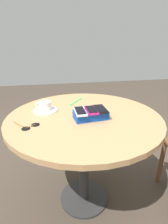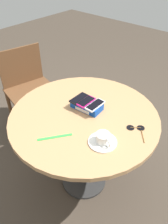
% 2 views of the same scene
% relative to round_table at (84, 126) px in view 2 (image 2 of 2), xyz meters
% --- Properties ---
extents(ground_plane, '(8.00, 8.00, 0.00)m').
position_rel_round_table_xyz_m(ground_plane, '(0.00, 0.00, -0.61)').
color(ground_plane, '#42382D').
extents(round_table, '(0.97, 0.97, 0.72)m').
position_rel_round_table_xyz_m(round_table, '(0.00, 0.00, 0.00)').
color(round_table, '#2D2D2D').
rests_on(round_table, ground_plane).
extents(phone_box, '(0.21, 0.13, 0.05)m').
position_rel_round_table_xyz_m(phone_box, '(-0.03, 0.06, 0.13)').
color(phone_box, '#0F42AD').
rests_on(phone_box, round_table).
extents(phone_black, '(0.06, 0.14, 0.01)m').
position_rel_round_table_xyz_m(phone_black, '(-0.09, 0.05, 0.16)').
color(phone_black, black).
rests_on(phone_black, phone_box).
extents(phone_magenta, '(0.06, 0.13, 0.01)m').
position_rel_round_table_xyz_m(phone_magenta, '(-0.03, 0.06, 0.16)').
color(phone_magenta, '#D11975').
rests_on(phone_magenta, phone_box).
extents(phone_white, '(0.06, 0.14, 0.01)m').
position_rel_round_table_xyz_m(phone_white, '(0.04, 0.07, 0.16)').
color(phone_white, silver).
rests_on(phone_white, phone_box).
extents(saucer, '(0.16, 0.16, 0.01)m').
position_rel_round_table_xyz_m(saucer, '(0.24, -0.12, 0.11)').
color(saucer, white).
rests_on(saucer, round_table).
extents(coffee_cup, '(0.11, 0.08, 0.06)m').
position_rel_round_table_xyz_m(coffee_cup, '(0.24, -0.12, 0.14)').
color(coffee_cup, white).
rests_on(coffee_cup, saucer).
extents(lanyard_strap, '(0.13, 0.17, 0.00)m').
position_rel_round_table_xyz_m(lanyard_strap, '(0.01, -0.27, 0.10)').
color(lanyard_strap, green).
rests_on(lanyard_strap, round_table).
extents(sunglasses, '(0.15, 0.12, 0.01)m').
position_rel_round_table_xyz_m(sunglasses, '(0.32, 0.10, 0.10)').
color(sunglasses, black).
rests_on(sunglasses, round_table).
extents(chair_near_window, '(0.54, 0.54, 0.81)m').
position_rel_round_table_xyz_m(chair_near_window, '(-0.90, 0.21, -0.18)').
color(chair_near_window, brown).
rests_on(chair_near_window, ground_plane).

